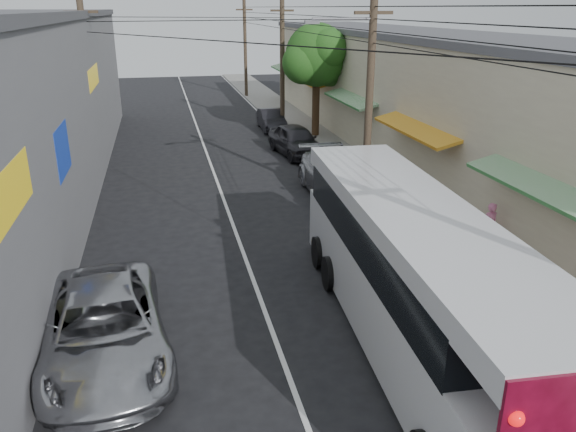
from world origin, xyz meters
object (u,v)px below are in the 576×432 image
Objects in this scene: parked_car_mid at (296,140)px; parked_suv at (336,177)px; pedestrian_near at (489,226)px; jeepney at (104,328)px; coach_bus at (411,273)px; pedestrian_far at (353,173)px; parked_car_far at (271,120)px.

parked_suv is at bearing -97.55° from parked_car_mid.
jeepney is at bearing 10.13° from pedestrian_near.
jeepney is 12.96m from parked_suv.
coach_bus is 2.03× the size of parked_suv.
jeepney is 18.99m from parked_car_mid.
jeepney is 11.89m from pedestrian_near.
parked_suv is (1.59, 10.63, -0.89)m from coach_bus.
parked_suv is 3.87× the size of pedestrian_far.
coach_bus reaches higher than parked_car_mid.
coach_bus reaches higher than jeepney.
parked_suv is 7.16m from parked_car_mid.
pedestrian_far is (0.80, -6.86, 0.07)m from parked_car_mid.
parked_car_mid is 3.11× the size of pedestrian_far.
pedestrian_far is at bearing 41.99° from jeepney.
parked_suv reaches higher than parked_car_mid.
pedestrian_far reaches higher than parked_car_mid.
parked_car_mid is 6.90m from pedestrian_far.
parked_car_far is (1.59, 24.48, -1.08)m from coach_bus.
pedestrian_near is (3.00, -20.33, 0.24)m from parked_car_far.
parked_car_mid is 13.97m from pedestrian_near.
parked_suv is 0.86m from pedestrian_far.
parked_suv reaches higher than pedestrian_near.
pedestrian_near reaches higher than parked_car_far.
pedestrian_near is at bearing -63.45° from parked_suv.
jeepney is 0.98× the size of parked_suv.
jeepney is at bearing 177.23° from coach_bus.
pedestrian_far is (2.39, 10.94, -0.87)m from coach_bus.
pedestrian_near reaches higher than pedestrian_far.
parked_car_far is at bearing 82.45° from parked_car_mid.
coach_bus reaches higher than parked_car_far.
pedestrian_near is 7.14m from pedestrian_far.
parked_suv reaches higher than pedestrian_far.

